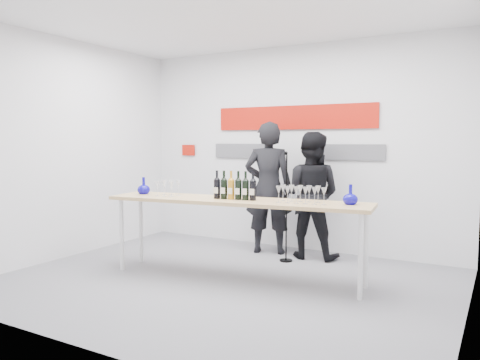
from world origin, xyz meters
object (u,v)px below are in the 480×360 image
object	(u,v)px
mic_stand	(286,228)
tasting_table	(236,205)
presenter_left	(268,188)
presenter_right	(310,195)

from	to	relation	value
mic_stand	tasting_table	bearing A→B (deg)	-110.13
presenter_left	presenter_right	size ratio (longest dim) A/B	1.09
presenter_left	mic_stand	world-z (taller)	presenter_left
tasting_table	presenter_right	bearing A→B (deg)	66.90
mic_stand	presenter_left	bearing A→B (deg)	133.60
tasting_table	presenter_left	world-z (taller)	presenter_left
presenter_left	presenter_right	distance (m)	0.63
presenter_right	mic_stand	size ratio (longest dim) A/B	1.18
presenter_right	mic_stand	xyz separation A→B (m)	(-0.20, -0.36, -0.42)
presenter_right	tasting_table	bearing A→B (deg)	68.95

